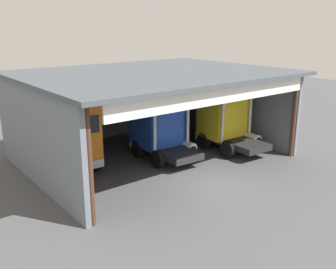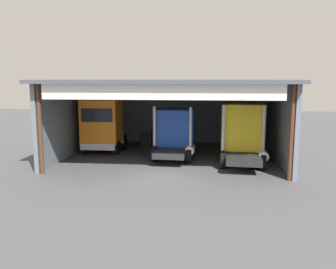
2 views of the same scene
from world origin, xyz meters
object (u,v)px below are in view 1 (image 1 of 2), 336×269
truck_yellow_left_bay (226,119)px  truck_blue_center_left_bay (160,129)px  truck_orange_center_bay (69,137)px  tool_cart (90,141)px  oil_drum (88,140)px

truck_yellow_left_bay → truck_blue_center_left_bay: bearing=167.9°
truck_blue_center_left_bay → truck_yellow_left_bay: truck_yellow_left_bay is taller
truck_orange_center_bay → truck_yellow_left_bay: (9.43, -2.33, -0.04)m
truck_blue_center_left_bay → tool_cart: 4.90m
truck_blue_center_left_bay → truck_orange_center_bay: bearing=171.5°
truck_orange_center_bay → oil_drum: (2.70, 3.31, -1.50)m
truck_blue_center_left_bay → tool_cart: bearing=127.1°
oil_drum → tool_cart: 0.49m
truck_orange_center_bay → tool_cart: (2.58, 2.84, -1.45)m
truck_orange_center_bay → oil_drum: truck_orange_center_bay is taller
truck_orange_center_bay → tool_cart: bearing=-131.4°
oil_drum → truck_orange_center_bay: bearing=-129.2°
truck_yellow_left_bay → oil_drum: truck_yellow_left_bay is taller
truck_yellow_left_bay → oil_drum: 8.91m
truck_yellow_left_bay → oil_drum: bearing=144.0°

